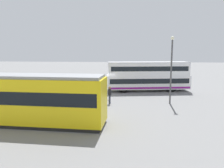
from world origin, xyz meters
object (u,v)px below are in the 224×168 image
(tram_yellow, at_px, (17,98))
(info_sign, at_px, (50,84))
(pedestrian_crossing, at_px, (110,94))
(double_decker_bus, at_px, (148,76))
(street_lamp, at_px, (171,65))
(pedestrian_near_railing, at_px, (56,92))

(tram_yellow, distance_m, info_sign, 8.15)
(tram_yellow, xyz_separation_m, info_sign, (0.85, -8.10, -0.24))
(pedestrian_crossing, distance_m, info_sign, 7.07)
(tram_yellow, bearing_deg, double_decker_bus, -126.15)
(tram_yellow, bearing_deg, street_lamp, -149.21)
(pedestrian_crossing, bearing_deg, street_lamp, -173.65)
(double_decker_bus, height_order, tram_yellow, double_decker_bus)
(tram_yellow, height_order, street_lamp, street_lamp)
(double_decker_bus, height_order, pedestrian_crossing, double_decker_bus)
(info_sign, height_order, street_lamp, street_lamp)
(double_decker_bus, relative_size, info_sign, 4.65)
(pedestrian_near_railing, relative_size, street_lamp, 0.25)
(double_decker_bus, bearing_deg, info_sign, 28.16)
(pedestrian_crossing, xyz_separation_m, street_lamp, (-6.08, -0.68, 2.90))
(double_decker_bus, height_order, pedestrian_near_railing, double_decker_bus)
(pedestrian_near_railing, height_order, info_sign, info_sign)
(double_decker_bus, xyz_separation_m, pedestrian_near_railing, (10.04, 7.01, -1.03))
(double_decker_bus, xyz_separation_m, street_lamp, (-1.82, 6.85, 1.94))
(tram_yellow, xyz_separation_m, pedestrian_crossing, (-6.01, -6.53, -0.84))
(pedestrian_crossing, xyz_separation_m, info_sign, (6.86, -1.57, 0.60))
(tram_yellow, height_order, info_sign, tram_yellow)
(tram_yellow, xyz_separation_m, pedestrian_near_railing, (-0.23, -7.04, -0.92))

